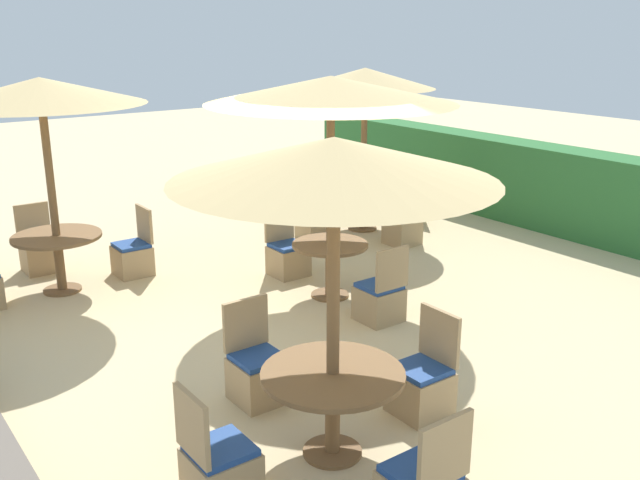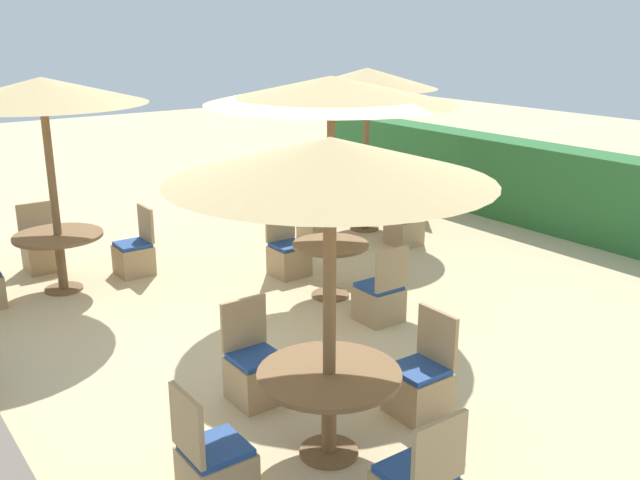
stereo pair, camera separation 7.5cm
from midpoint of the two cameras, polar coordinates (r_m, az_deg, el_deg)
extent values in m
plane|color=#D1BA8C|center=(8.31, -3.62, -6.67)|extent=(40.00, 40.00, 0.00)
cube|color=#2D6B33|center=(12.13, 20.29, 3.36)|extent=(13.00, 0.70, 1.38)
cylinder|color=brown|center=(9.49, -20.89, 3.62)|extent=(0.10, 0.10, 2.63)
cone|color=tan|center=(9.31, -21.70, 11.03)|extent=(2.50, 2.50, 0.32)
cylinder|color=brown|center=(9.85, -20.10, -3.75)|extent=(0.48, 0.48, 0.03)
cylinder|color=brown|center=(9.74, -20.30, -1.86)|extent=(0.12, 0.12, 0.72)
cylinder|color=brown|center=(9.63, -20.53, 0.27)|extent=(1.11, 1.11, 0.04)
cube|color=tan|center=(10.67, -21.63, -1.30)|extent=(0.46, 0.46, 0.40)
cube|color=navy|center=(10.60, -21.76, -0.14)|extent=(0.42, 0.42, 0.05)
cube|color=tan|center=(10.73, -22.21, 1.48)|extent=(0.04, 0.46, 0.48)
cube|color=tan|center=(10.13, -14.98, -1.60)|extent=(0.46, 0.46, 0.40)
cube|color=navy|center=(10.06, -15.08, -0.39)|extent=(0.42, 0.42, 0.05)
cube|color=tan|center=(10.06, -14.08, 1.27)|extent=(0.46, 0.04, 0.48)
cylinder|color=brown|center=(8.69, 0.59, 3.70)|extent=(0.10, 0.10, 2.66)
cone|color=tan|center=(8.49, 0.61, 11.94)|extent=(2.99, 2.99, 0.32)
cylinder|color=brown|center=(9.08, 0.56, -4.40)|extent=(0.48, 0.48, 0.03)
cylinder|color=brown|center=(8.97, 0.57, -2.53)|extent=(0.12, 0.12, 0.66)
cylinder|color=brown|center=(8.86, 0.58, -0.39)|extent=(0.95, 0.95, 0.04)
cube|color=tan|center=(8.33, 4.47, -5.12)|extent=(0.46, 0.46, 0.40)
cube|color=navy|center=(8.25, 4.50, -3.67)|extent=(0.42, 0.42, 0.05)
cube|color=tan|center=(8.01, 5.53, -2.32)|extent=(0.04, 0.46, 0.48)
cube|color=tan|center=(9.77, -2.78, -1.69)|extent=(0.46, 0.46, 0.40)
cube|color=navy|center=(9.71, -2.79, -0.43)|extent=(0.42, 0.42, 0.05)
cube|color=tan|center=(9.80, -3.50, 1.34)|extent=(0.04, 0.46, 0.48)
cylinder|color=brown|center=(5.42, 0.66, -5.69)|extent=(0.10, 0.10, 2.48)
cone|color=tan|center=(5.08, 0.70, 6.48)|extent=(2.40, 2.40, 0.32)
cylinder|color=brown|center=(6.00, 0.62, -16.56)|extent=(0.48, 0.48, 0.03)
cylinder|color=brown|center=(5.83, 0.63, -13.86)|extent=(0.12, 0.12, 0.69)
cylinder|color=brown|center=(5.65, 0.64, -10.69)|extent=(1.14, 1.14, 0.04)
cube|color=navy|center=(5.10, 7.61, -17.90)|extent=(0.42, 0.42, 0.05)
cube|color=tan|center=(4.83, 9.52, -16.40)|extent=(0.04, 0.46, 0.48)
cube|color=tan|center=(5.46, -8.29, -18.18)|extent=(0.46, 0.46, 0.40)
cube|color=navy|center=(5.34, -8.39, -16.20)|extent=(0.42, 0.42, 0.05)
cube|color=tan|center=(5.12, -10.66, -14.39)|extent=(0.46, 0.04, 0.48)
cube|color=tan|center=(6.67, -5.23, -11.10)|extent=(0.46, 0.46, 0.40)
cube|color=navy|center=(6.56, -5.28, -9.37)|extent=(0.42, 0.42, 0.05)
cube|color=tan|center=(6.62, -6.29, -6.64)|extent=(0.04, 0.46, 0.48)
cube|color=tan|center=(6.50, 7.67, -11.97)|extent=(0.46, 0.46, 0.40)
cube|color=navy|center=(6.39, 7.75, -10.21)|extent=(0.42, 0.42, 0.05)
cube|color=tan|center=(6.41, 9.21, -7.55)|extent=(0.46, 0.04, 0.48)
cylinder|color=brown|center=(11.72, 3.33, 6.93)|extent=(0.10, 0.10, 2.57)
cone|color=tan|center=(11.57, 3.44, 12.81)|extent=(2.24, 2.24, 0.32)
cylinder|color=brown|center=(12.01, 3.23, 0.96)|extent=(0.48, 0.48, 0.03)
cylinder|color=brown|center=(11.92, 3.26, 2.42)|extent=(0.12, 0.12, 0.66)
cylinder|color=brown|center=(11.84, 3.28, 4.07)|extent=(1.10, 1.10, 0.04)
cube|color=tan|center=(12.75, 0.47, 2.81)|extent=(0.46, 0.46, 0.40)
cube|color=navy|center=(12.70, 0.48, 3.79)|extent=(0.42, 0.42, 0.05)
cube|color=tan|center=(12.81, -0.09, 5.12)|extent=(0.04, 0.46, 0.48)
cube|color=tan|center=(11.38, -0.64, 1.04)|extent=(0.46, 0.46, 0.40)
cube|color=navy|center=(11.32, -0.64, 2.14)|extent=(0.42, 0.42, 0.05)
cube|color=tan|center=(11.14, -1.53, 3.29)|extent=(0.46, 0.04, 0.48)
cube|color=tan|center=(11.20, 6.40, 0.67)|extent=(0.46, 0.46, 0.40)
cube|color=navy|center=(11.14, 6.44, 1.78)|extent=(0.42, 0.42, 0.05)
cube|color=tan|center=(10.92, 7.23, 2.88)|extent=(0.04, 0.46, 0.48)
cube|color=tan|center=(12.58, 6.84, 2.48)|extent=(0.46, 0.46, 0.40)
cube|color=navy|center=(12.52, 6.88, 3.47)|extent=(0.42, 0.42, 0.05)
cube|color=tan|center=(12.60, 7.62, 4.77)|extent=(0.46, 0.04, 0.48)
camera|label=1|loc=(0.04, -90.26, -0.08)|focal=40.00mm
camera|label=2|loc=(0.04, 89.74, 0.08)|focal=40.00mm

